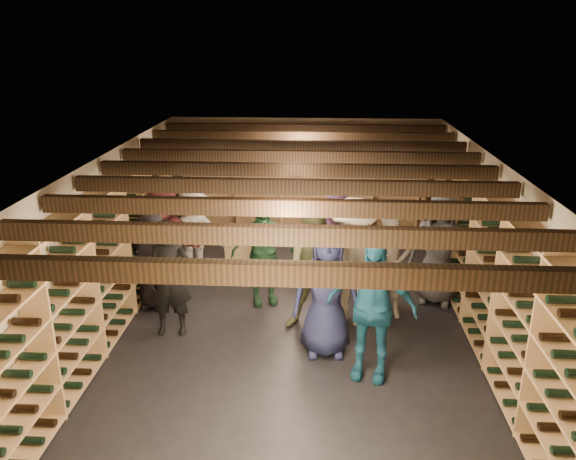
% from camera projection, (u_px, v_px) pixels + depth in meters
% --- Properties ---
extents(ground, '(8.00, 8.00, 0.00)m').
position_uv_depth(ground, '(296.00, 317.00, 8.41)').
color(ground, black).
rests_on(ground, ground).
extents(walls, '(5.52, 8.02, 2.40)m').
position_uv_depth(walls, '(296.00, 243.00, 8.01)').
color(walls, '#BFB194').
rests_on(walls, ground).
extents(ceiling, '(5.50, 8.00, 0.01)m').
position_uv_depth(ceiling, '(296.00, 160.00, 7.61)').
color(ceiling, beige).
rests_on(ceiling, walls).
extents(ceiling_joists, '(5.40, 7.12, 0.18)m').
position_uv_depth(ceiling_joists, '(296.00, 170.00, 7.66)').
color(ceiling_joists, black).
rests_on(ceiling_joists, ground).
extents(wine_rack_left, '(0.32, 7.50, 2.15)m').
position_uv_depth(wine_rack_left, '(120.00, 247.00, 8.19)').
color(wine_rack_left, tan).
rests_on(wine_rack_left, ground).
extents(wine_rack_right, '(0.32, 7.50, 2.15)m').
position_uv_depth(wine_rack_right, '(478.00, 254.00, 7.91)').
color(wine_rack_right, tan).
rests_on(wine_rack_right, ground).
extents(wine_rack_back, '(4.70, 0.30, 2.15)m').
position_uv_depth(wine_rack_back, '(304.00, 183.00, 11.66)').
color(wine_rack_back, tan).
rests_on(wine_rack_back, ground).
extents(crate_stack_left, '(0.55, 0.41, 0.68)m').
position_uv_depth(crate_stack_left, '(241.00, 250.00, 10.09)').
color(crate_stack_left, tan).
rests_on(crate_stack_left, ground).
extents(crate_stack_right, '(0.53, 0.39, 0.34)m').
position_uv_depth(crate_stack_right, '(369.00, 274.00, 9.51)').
color(crate_stack_right, tan).
rests_on(crate_stack_right, ground).
extents(crate_loose, '(0.55, 0.42, 0.17)m').
position_uv_depth(crate_loose, '(292.00, 277.00, 9.61)').
color(crate_loose, tan).
rests_on(crate_loose, ground).
extents(person_0, '(0.76, 0.50, 1.55)m').
position_uv_depth(person_0, '(153.00, 260.00, 8.52)').
color(person_0, black).
rests_on(person_0, ground).
extents(person_1, '(0.63, 0.43, 1.66)m').
position_uv_depth(person_1, '(170.00, 279.00, 7.72)').
color(person_1, black).
rests_on(person_1, ground).
extents(person_2, '(0.92, 0.74, 1.80)m').
position_uv_depth(person_2, '(316.00, 271.00, 7.81)').
color(person_2, '#60653B').
rests_on(person_2, ground).
extents(person_3, '(1.32, 0.89, 1.90)m').
position_uv_depth(person_3, '(353.00, 263.00, 7.95)').
color(person_3, beige).
rests_on(person_3, ground).
extents(person_4, '(1.17, 0.70, 1.86)m').
position_uv_depth(person_4, '(371.00, 307.00, 6.70)').
color(person_4, '#1A5774').
rests_on(person_4, ground).
extents(person_5, '(1.71, 1.12, 1.77)m').
position_uv_depth(person_5, '(164.00, 238.00, 9.10)').
color(person_5, maroon).
rests_on(person_5, ground).
extents(person_6, '(0.90, 0.61, 1.79)m').
position_uv_depth(person_6, '(327.00, 291.00, 7.21)').
color(person_6, '#1E2246').
rests_on(person_6, ground).
extents(person_7, '(0.62, 0.43, 1.64)m').
position_uv_depth(person_7, '(390.00, 265.00, 8.20)').
color(person_7, gray).
rests_on(person_7, ground).
extents(person_9, '(1.21, 0.95, 1.64)m').
position_uv_depth(person_9, '(194.00, 234.00, 9.46)').
color(person_9, '#ACAA9F').
rests_on(person_9, ground).
extents(person_10, '(1.06, 0.69, 1.67)m').
position_uv_depth(person_10, '(263.00, 253.00, 8.62)').
color(person_10, '#1F4529').
rests_on(person_10, ground).
extents(person_11, '(1.55, 1.05, 1.61)m').
position_uv_depth(person_11, '(336.00, 238.00, 9.33)').
color(person_11, '#845584').
rests_on(person_11, ground).
extents(person_12, '(1.00, 0.78, 1.82)m').
position_uv_depth(person_12, '(439.00, 247.00, 8.63)').
color(person_12, '#393A3E').
rests_on(person_12, ground).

